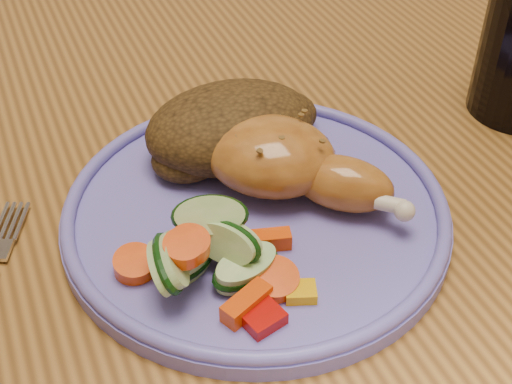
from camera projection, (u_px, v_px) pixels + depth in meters
The scene contains 7 objects.
dining_table at pixel (264, 182), 0.68m from camera, with size 0.90×1.40×0.75m.
chair_far at pixel (120, 47), 1.23m from camera, with size 0.42×0.42×0.91m.
plate at pixel (256, 214), 0.51m from camera, with size 0.27×0.27×0.01m, color #645CBA.
plate_rim at pixel (256, 203), 0.50m from camera, with size 0.27×0.27×0.01m, color #645CBA.
chicken_leg at pixel (288, 162), 0.51m from camera, with size 0.14×0.15×0.05m.
rice_pilaf at pixel (234, 128), 0.54m from camera, with size 0.14×0.10×0.06m.
vegetable_pile at pixel (211, 255), 0.45m from camera, with size 0.12×0.11×0.06m.
Camera 1 is at (-0.21, -0.48, 1.10)m, focal length 50.00 mm.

